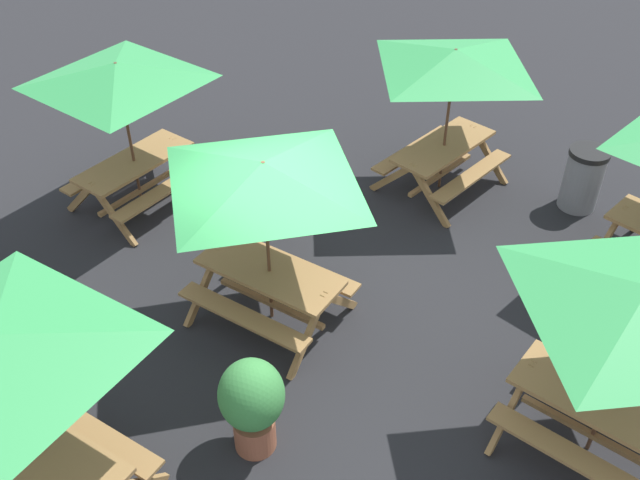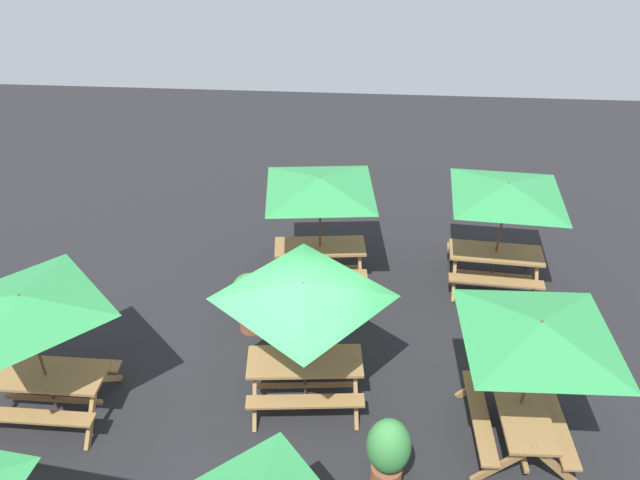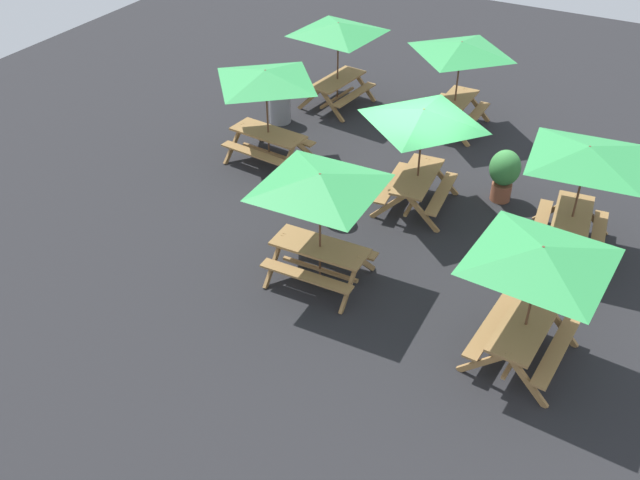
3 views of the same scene
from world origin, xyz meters
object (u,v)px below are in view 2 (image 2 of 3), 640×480
(picnic_table_4, at_px, (25,312))
(potted_plant_1, at_px, (388,452))
(picnic_table_0, at_px, (538,339))
(potted_plant_0, at_px, (250,299))
(picnic_table_2, at_px, (320,192))
(picnic_table_5, at_px, (304,299))
(picnic_table_3, at_px, (506,197))

(picnic_table_4, bearing_deg, potted_plant_1, -10.48)
(picnic_table_0, bearing_deg, potted_plant_0, 62.02)
(picnic_table_2, xyz_separation_m, potted_plant_0, (-1.13, -1.69, -1.29))
(picnic_table_4, bearing_deg, picnic_table_0, 0.08)
(picnic_table_2, xyz_separation_m, picnic_table_5, (0.00, -3.23, 0.00))
(picnic_table_4, distance_m, potted_plant_0, 3.73)
(picnic_table_3, relative_size, picnic_table_5, 1.21)
(picnic_table_3, xyz_separation_m, picnic_table_5, (-3.47, -3.27, 0.00))
(picnic_table_4, distance_m, picnic_table_5, 3.95)
(picnic_table_3, height_order, picnic_table_5, same)
(potted_plant_0, distance_m, potted_plant_1, 3.94)
(picnic_table_5, xyz_separation_m, potted_plant_1, (1.27, -1.57, -1.29))
(picnic_table_2, bearing_deg, picnic_table_4, -142.00)
(picnic_table_0, distance_m, picnic_table_4, 7.11)
(picnic_table_0, xyz_separation_m, picnic_table_5, (-3.21, 0.61, 0.00))
(picnic_table_5, height_order, potted_plant_1, picnic_table_5)
(picnic_table_4, bearing_deg, picnic_table_2, 44.65)
(picnic_table_3, bearing_deg, potted_plant_1, -110.27)
(picnic_table_0, relative_size, picnic_table_4, 1.21)
(picnic_table_4, xyz_separation_m, picnic_table_5, (3.91, 0.59, 0.00))
(picnic_table_0, distance_m, potted_plant_1, 2.51)
(picnic_table_3, bearing_deg, picnic_table_4, -148.30)
(picnic_table_4, relative_size, potted_plant_0, 1.94)
(picnic_table_0, bearing_deg, picnic_table_4, 88.22)
(picnic_table_0, height_order, picnic_table_5, same)
(potted_plant_1, bearing_deg, picnic_table_5, 129.02)
(picnic_table_3, distance_m, potted_plant_1, 5.47)
(picnic_table_0, height_order, potted_plant_1, picnic_table_0)
(picnic_table_0, xyz_separation_m, picnic_table_4, (-7.11, 0.03, 0.00))
(picnic_table_2, bearing_deg, picnic_table_0, -56.49)
(picnic_table_2, relative_size, picnic_table_3, 1.00)
(picnic_table_3, bearing_deg, picnic_table_5, -132.56)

